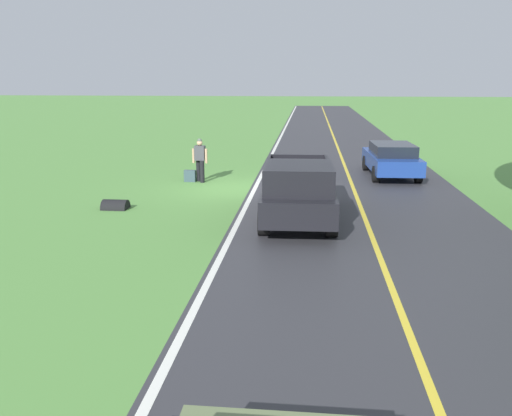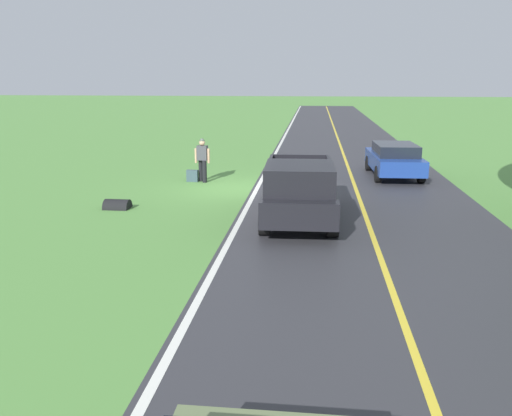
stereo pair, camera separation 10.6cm
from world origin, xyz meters
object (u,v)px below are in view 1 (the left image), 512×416
Objects in this scene: pickup_truck_passing at (298,189)px; suitcase_carried at (190,176)px; sedan_near_oncoming at (391,159)px; hitchhiker_walking at (200,158)px.

suitcase_carried is at bearing -51.62° from pickup_truck_passing.
pickup_truck_passing is at bearing 42.35° from suitcase_carried.
sedan_near_oncoming is (-8.23, -2.02, 0.52)m from suitcase_carried.
suitcase_carried is 8.49m from sedan_near_oncoming.
pickup_truck_passing is 1.22× the size of sedan_near_oncoming.
hitchhiker_walking is at bearing 14.19° from sedan_near_oncoming.
hitchhiker_walking is 3.71× the size of suitcase_carried.
pickup_truck_passing is at bearing 125.38° from hitchhiker_walking.
sedan_near_oncoming is at bearing -116.24° from pickup_truck_passing.
hitchhiker_walking is 0.32× the size of pickup_truck_passing.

